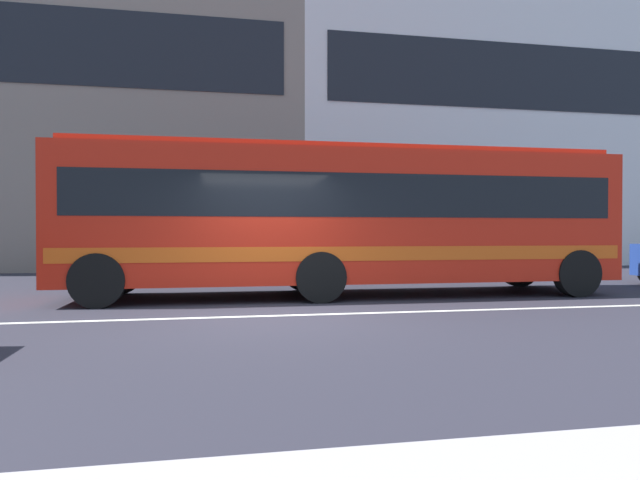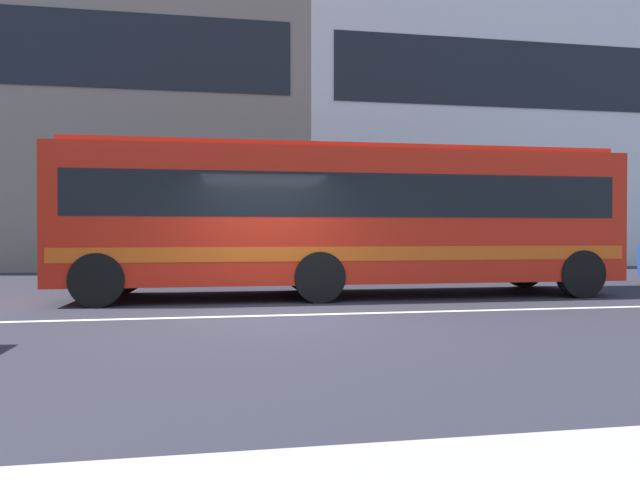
% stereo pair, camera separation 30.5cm
% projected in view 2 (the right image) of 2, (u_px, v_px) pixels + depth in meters
% --- Properties ---
extents(ground_plane, '(160.00, 160.00, 0.00)m').
position_uv_depth(ground_plane, '(271.00, 316.00, 9.03)').
color(ground_plane, '#2B2A35').
extents(lane_centre_line, '(60.00, 0.16, 0.01)m').
position_uv_depth(lane_centre_line, '(271.00, 316.00, 9.03)').
color(lane_centre_line, silver).
rests_on(lane_centre_line, ground_plane).
extents(apartment_block_left, '(19.58, 11.49, 13.37)m').
position_uv_depth(apartment_block_left, '(74.00, 113.00, 24.35)').
color(apartment_block_left, gray).
rests_on(apartment_block_left, ground_plane).
extents(apartment_block_right, '(21.27, 11.49, 13.12)m').
position_uv_depth(apartment_block_right, '(503.00, 130.00, 27.66)').
color(apartment_block_right, silver).
rests_on(apartment_block_right, ground_plane).
extents(transit_bus, '(11.74, 2.67, 3.17)m').
position_uv_depth(transit_bus, '(344.00, 215.00, 11.94)').
color(transit_bus, red).
rests_on(transit_bus, ground_plane).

